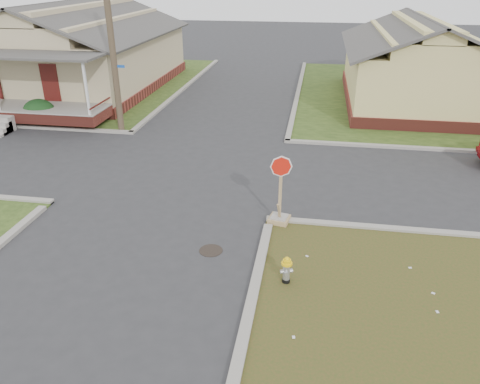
# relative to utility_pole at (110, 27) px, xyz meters

# --- Properties ---
(ground) EXTENTS (120.00, 120.00, 0.00)m
(ground) POSITION_rel_utility_pole_xyz_m (4.20, -8.90, -4.66)
(ground) COLOR #2D2D30
(ground) RESTS_ON ground
(verge_far_left) EXTENTS (19.00, 19.00, 0.05)m
(verge_far_left) POSITION_rel_utility_pole_xyz_m (-8.80, 9.10, -4.64)
(verge_far_left) COLOR #2A4217
(verge_far_left) RESTS_ON ground
(curbs) EXTENTS (80.00, 40.00, 0.12)m
(curbs) POSITION_rel_utility_pole_xyz_m (4.20, -3.90, -4.66)
(curbs) COLOR gray
(curbs) RESTS_ON ground
(manhole) EXTENTS (0.64, 0.64, 0.01)m
(manhole) POSITION_rel_utility_pole_xyz_m (6.40, -9.40, -4.66)
(manhole) COLOR black
(manhole) RESTS_ON ground
(corner_house) EXTENTS (10.10, 15.50, 5.30)m
(corner_house) POSITION_rel_utility_pole_xyz_m (-5.80, 7.78, -2.38)
(corner_house) COLOR maroon
(corner_house) RESTS_ON ground
(side_house_yellow) EXTENTS (7.60, 11.60, 4.70)m
(side_house_yellow) POSITION_rel_utility_pole_xyz_m (14.20, 7.60, -2.47)
(side_house_yellow) COLOR maroon
(side_house_yellow) RESTS_ON ground
(utility_pole) EXTENTS (1.80, 0.28, 9.00)m
(utility_pole) POSITION_rel_utility_pole_xyz_m (0.00, 0.00, 0.00)
(utility_pole) COLOR #483829
(utility_pole) RESTS_ON ground
(fire_hydrant) EXTENTS (0.27, 0.27, 0.71)m
(fire_hydrant) POSITION_rel_utility_pole_xyz_m (8.52, -10.53, -4.22)
(fire_hydrant) COLOR black
(fire_hydrant) RESTS_ON ground
(stop_sign) EXTENTS (0.60, 0.59, 2.12)m
(stop_sign) POSITION_rel_utility_pole_xyz_m (8.09, -7.57, -4.16)
(stop_sign) COLOR #A48659
(stop_sign) RESTS_ON ground
(hedge_right) EXTENTS (1.52, 1.24, 1.16)m
(hedge_right) POSITION_rel_utility_pole_xyz_m (-4.31, 0.39, -4.03)
(hedge_right) COLOR #133616
(hedge_right) RESTS_ON verge_far_left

